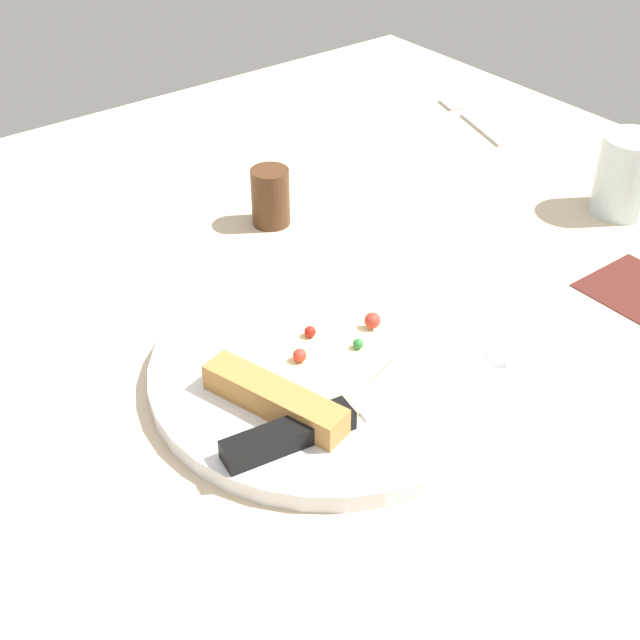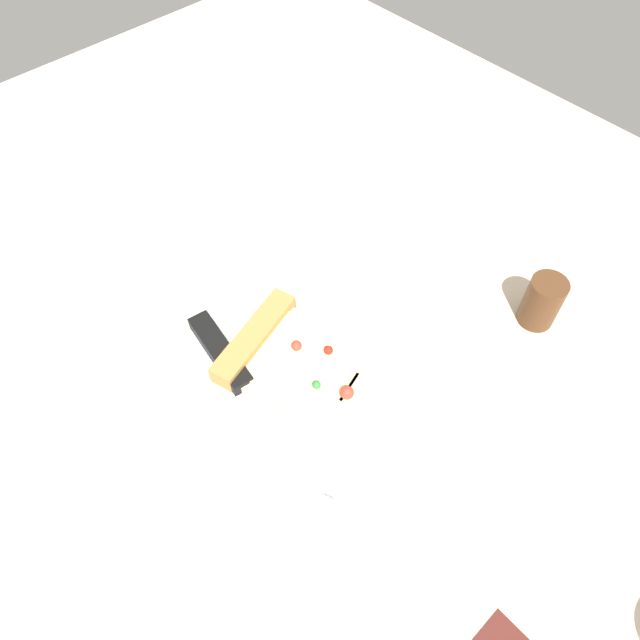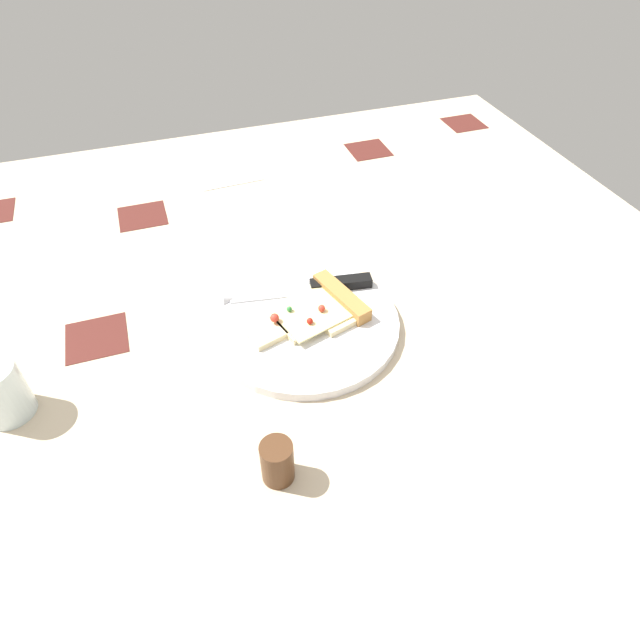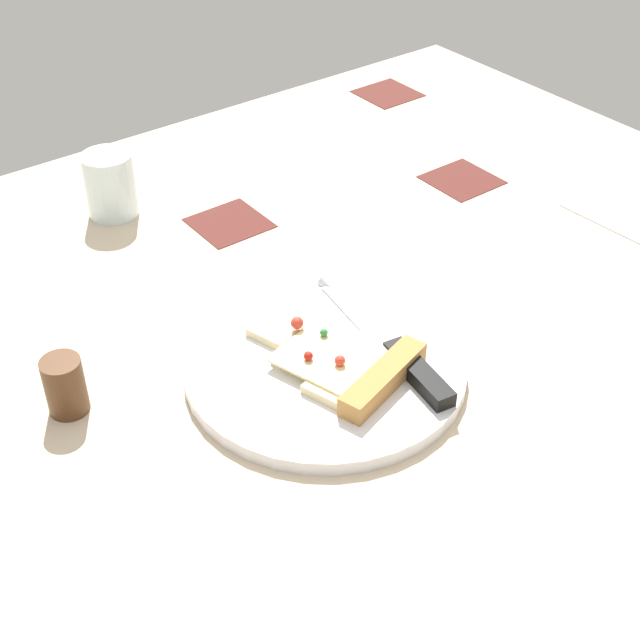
# 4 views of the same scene
# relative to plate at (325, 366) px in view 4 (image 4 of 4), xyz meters

# --- Properties ---
(ground_plane) EXTENTS (1.33, 1.33, 0.03)m
(ground_plane) POSITION_rel_plate_xyz_m (-0.06, 0.06, -0.02)
(ground_plane) COLOR #C6B293
(ground_plane) RESTS_ON ground
(plate) EXTENTS (0.29, 0.29, 0.02)m
(plate) POSITION_rel_plate_xyz_m (0.00, 0.00, 0.00)
(plate) COLOR silver
(plate) RESTS_ON ground_plane
(pizza_slice) EXTENTS (0.14, 0.19, 0.03)m
(pizza_slice) POSITION_rel_plate_xyz_m (-0.01, 0.02, 0.02)
(pizza_slice) COLOR beige
(pizza_slice) RESTS_ON plate
(knife) EXTENTS (0.06, 0.24, 0.02)m
(knife) POSITION_rel_plate_xyz_m (-0.06, 0.03, 0.01)
(knife) COLOR silver
(knife) RESTS_ON plate
(drinking_glass) EXTENTS (0.07, 0.07, 0.08)m
(drinking_glass) POSITION_rel_plate_xyz_m (0.03, -0.42, 0.03)
(drinking_glass) COLOR silver
(drinking_glass) RESTS_ON ground_plane
(pepper_shaker) EXTENTS (0.04, 0.04, 0.06)m
(pepper_shaker) POSITION_rel_plate_xyz_m (0.23, -0.11, 0.02)
(pepper_shaker) COLOR #4C2D19
(pepper_shaker) RESTS_ON ground_plane
(napkin) EXTENTS (0.14, 0.14, 0.00)m
(napkin) POSITION_rel_plate_xyz_m (-0.52, -0.02, -0.01)
(napkin) COLOR white
(napkin) RESTS_ON ground_plane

